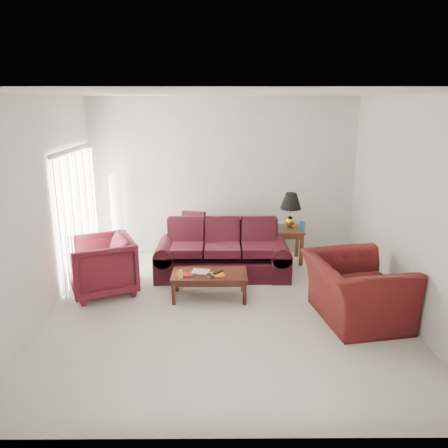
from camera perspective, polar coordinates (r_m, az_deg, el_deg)
name	(u,v)px	position (r m, az deg, el deg)	size (l,w,h in m)	color
floor	(224,310)	(6.42, 0.05, -11.14)	(5.00, 5.00, 0.00)	beige
blinds	(78,215)	(7.64, -18.50, 1.10)	(0.10, 2.00, 2.16)	silver
sofa	(222,250)	(7.46, -0.20, -3.37)	(2.26, 0.98, 0.93)	black
throw_pillow	(193,223)	(8.11, -4.02, 0.15)	(0.44, 0.12, 0.44)	black
end_table	(286,245)	(8.25, 8.15, -2.70)	(0.58, 0.58, 0.64)	#472C18
table_lamp	(291,211)	(8.13, 8.69, 1.74)	(0.39, 0.39, 0.66)	gold
clock	(282,227)	(7.95, 7.52, -0.40)	(0.15, 0.05, 0.15)	silver
blue_canister	(302,226)	(8.07, 10.18, -0.25)	(0.10, 0.10, 0.16)	#1A55AA
picture_frame	(278,223)	(8.24, 7.03, 0.18)	(0.12, 0.02, 0.15)	white
floor_lamp	(118,218)	(8.33, -13.72, 0.79)	(0.27, 0.27, 1.64)	silver
armchair_left	(101,266)	(7.06, -15.71, -5.26)	(0.95, 0.97, 0.89)	#49101A
armchair_right	(356,290)	(6.26, 16.84, -8.24)	(1.33, 1.16, 0.86)	#420F10
coffee_table	(210,285)	(6.71, -1.90, -8.02)	(1.14, 0.57, 0.40)	#311D0E
magazine_red	(184,274)	(6.59, -5.20, -6.58)	(0.25, 0.19, 0.01)	#B1111B
magazine_white	(201,271)	(6.69, -3.07, -6.21)	(0.26, 0.19, 0.01)	silver
magazine_orange	(216,274)	(6.57, -1.05, -6.60)	(0.25, 0.19, 0.01)	orange
remote_a	(211,275)	(6.48, -1.74, -6.72)	(0.05, 0.16, 0.02)	black
remote_b	(218,272)	(6.60, -0.77, -6.27)	(0.06, 0.19, 0.02)	black
yellow_glass	(181,274)	(6.47, -5.70, -6.56)	(0.07, 0.07, 0.12)	yellow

